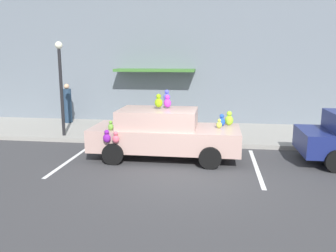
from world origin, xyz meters
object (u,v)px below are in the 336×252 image
teddy_bear_on_sidewalk (224,131)px  plush_covered_car (163,133)px  street_lamp_post (61,78)px  pedestrian_near_shopfront (68,105)px

teddy_bear_on_sidewalk → plush_covered_car: bearing=-134.5°
teddy_bear_on_sidewalk → street_lamp_post: bearing=-179.9°
teddy_bear_on_sidewalk → pedestrian_near_shopfront: (-7.06, 2.56, 0.48)m
plush_covered_car → street_lamp_post: 4.87m
street_lamp_post → pedestrian_near_shopfront: size_ratio=1.98×
plush_covered_car → pedestrian_near_shopfront: bearing=138.9°
plush_covered_car → street_lamp_post: size_ratio=1.29×
plush_covered_car → pedestrian_near_shopfront: plush_covered_car is taller
street_lamp_post → pedestrian_near_shopfront: bearing=110.4°
plush_covered_car → teddy_bear_on_sidewalk: plush_covered_car is taller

